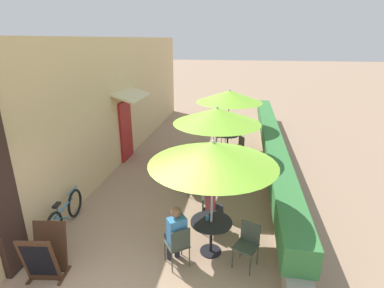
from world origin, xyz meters
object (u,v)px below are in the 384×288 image
Objects in this scene: cafe_chair_near_back at (208,210)px; patio_table_far at (228,139)px; coffee_cup_near at (207,218)px; cafe_chair_near_left at (178,243)px; patio_umbrella_near at (213,153)px; seated_patron_near_back at (213,203)px; cafe_chair_near_right at (248,241)px; menu_board at (45,254)px; seated_patron_near_left at (176,232)px; cafe_chair_mid_left at (237,166)px; patio_umbrella_mid at (217,116)px; cafe_chair_far_left at (239,146)px; seated_patron_mid_left at (239,163)px; bicycle_leaning at (65,214)px; patio_table_near at (211,229)px; patio_table_mid at (215,171)px; coffee_cup_mid at (216,163)px; cafe_chair_far_right at (218,134)px; coffee_cup_far at (226,134)px; cafe_chair_mid_right at (193,177)px; patio_umbrella_far at (229,96)px.

patio_table_far is (0.14, 5.04, 0.03)m from cafe_chair_near_back.
cafe_chair_near_left is at bearing -130.66° from coffee_cup_near.
seated_patron_near_back is at bearing 93.82° from patio_umbrella_near.
menu_board is (-3.60, -0.94, -0.03)m from cafe_chair_near_right.
cafe_chair_mid_left is at bearing 38.01° from seated_patron_near_left.
seated_patron_near_left is at bearing -97.70° from patio_umbrella_mid.
patio_umbrella_near reaches higher than cafe_chair_far_left.
patio_umbrella_mid reaches higher than cafe_chair_near_back.
menu_board is (-2.25, -0.75, -0.20)m from seated_patron_near_left.
cafe_chair_near_right is at bearing -17.72° from patio_umbrella_near.
seated_patron_near_back is at bearing 90.00° from cafe_chair_near_back.
cafe_chair_far_left is at bearing -121.56° from seated_patron_mid_left.
cafe_chair_far_left is at bearing 46.13° from bicycle_leaning.
seated_patron_near_back is at bearing 26.58° from menu_board.
seated_patron_near_left is 0.72m from coffee_cup_near.
seated_patron_near_back is at bearing 45.14° from seated_patron_mid_left.
menu_board reaches higher than patio_table_near.
coffee_cup_mid is at bearing 93.99° from patio_table_mid.
cafe_chair_mid_left reaches higher than patio_table_near.
cafe_chair_far_right is at bearing 58.40° from bicycle_leaning.
cafe_chair_mid_left is 2.50m from coffee_cup_far.
coffee_cup_far is (0.08, 4.99, 0.25)m from cafe_chair_near_back.
patio_umbrella_mid is 4.48m from bicycle_leaning.
menu_board is at bearing -62.23° from seated_patron_near_back.
patio_table_far is at bearing -113.42° from cafe_chair_mid_left.
patio_table_near is at bearing -89.19° from coffee_cup_far.
patio_umbrella_near is 2.80× the size of cafe_chair_far_left.
coffee_cup_far is at bearing 11.53° from cafe_chair_far_left.
cafe_chair_near_right is at bearing -17.72° from patio_table_near.
patio_table_mid is at bearing -24.69° from cafe_chair_far_right.
patio_umbrella_near is 6.01m from patio_table_far.
patio_umbrella_mid is 1.67m from seated_patron_mid_left.
patio_umbrella_mid reaches higher than cafe_chair_mid_left.
coffee_cup_mid is (0.59, 0.55, 0.25)m from cafe_chair_mid_right.
cafe_chair_near_right is 0.36× the size of patio_umbrella_far.
menu_board is (-2.09, -3.51, -0.03)m from cafe_chair_mid_right.
patio_table_near is 0.76m from cafe_chair_near_back.
bicycle_leaning is at bearing -141.25° from patio_table_mid.
seated_patron_mid_left is 4.86m from bicycle_leaning.
patio_table_far is 0.76m from cafe_chair_far_left.
patio_table_mid is at bearing -93.31° from patio_umbrella_far.
coffee_cup_mid is at bearing -50.12° from cafe_chair_near_right.
coffee_cup_mid is (-0.20, 2.89, 0.23)m from patio_table_near.
coffee_cup_mid is (-0.66, -0.31, 0.08)m from seated_patron_mid_left.
coffee_cup_near is 0.05× the size of bicycle_leaning.
patio_umbrella_far is (0.14, 5.04, 1.66)m from cafe_chair_near_back.
cafe_chair_near_back reaches higher than coffee_cup_far.
coffee_cup_mid is at bearing 93.99° from patio_umbrella_mid.
coffee_cup_near is at bearing 48.44° from cafe_chair_mid_left.
seated_patron_near_back is 13.89× the size of coffee_cup_far.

